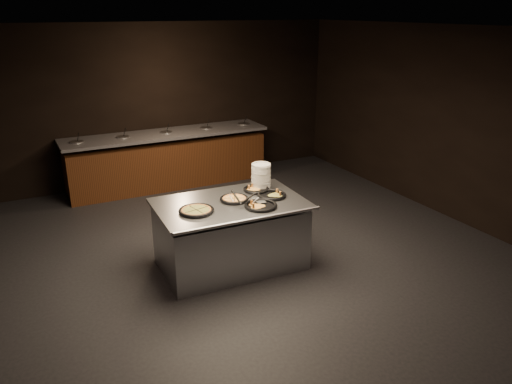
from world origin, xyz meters
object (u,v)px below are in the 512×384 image
pan_veggie_whole (196,210)px  pan_cheese_whole (234,199)px  plate_stack (261,176)px  serving_counter (231,235)px

pan_veggie_whole → pan_cheese_whole: same height
plate_stack → pan_cheese_whole: size_ratio=0.89×
pan_cheese_whole → plate_stack: bearing=28.6°
pan_veggie_whole → pan_cheese_whole: 0.57m
serving_counter → pan_cheese_whole: bearing=25.6°
serving_counter → plate_stack: (0.60, 0.32, 0.61)m
plate_stack → pan_cheese_whole: bearing=-151.4°
pan_veggie_whole → pan_cheese_whole: size_ratio=1.17×
plate_stack → pan_veggie_whole: bearing=-158.3°
serving_counter → pan_cheese_whole: (0.07, 0.03, 0.47)m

